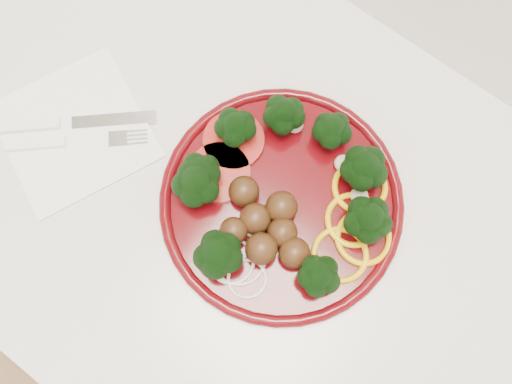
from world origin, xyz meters
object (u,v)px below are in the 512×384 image
Objects in this scene: plate at (280,197)px; napkin at (75,131)px; knife at (55,124)px; fork at (53,143)px.

plate is 1.73× the size of napkin.
napkin is at bearing -22.66° from knife.
napkin is 0.03m from fork.
plate is 0.29m from knife.
napkin is 1.09× the size of knife.
fork is at bearing -104.63° from napkin.
napkin is (-0.26, -0.08, -0.02)m from plate.
plate reaches higher than fork.
knife is at bearing 83.00° from fork.
fork reaches higher than napkin.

